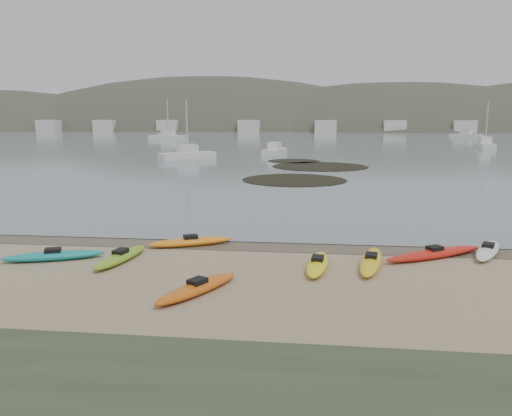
# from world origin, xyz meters

# --- Properties ---
(ground) EXTENTS (600.00, 600.00, 0.00)m
(ground) POSITION_xyz_m (0.00, 0.00, 0.00)
(ground) COLOR tan
(ground) RESTS_ON ground
(wet_sand) EXTENTS (60.00, 60.00, 0.00)m
(wet_sand) POSITION_xyz_m (0.00, -0.30, 0.00)
(wet_sand) COLOR brown
(wet_sand) RESTS_ON ground
(water) EXTENTS (1200.00, 1200.00, 0.00)m
(water) POSITION_xyz_m (0.00, 300.00, 0.01)
(water) COLOR slate
(water) RESTS_ON ground
(kayaks) EXTENTS (21.42, 10.97, 0.34)m
(kayaks) POSITION_xyz_m (-0.88, -3.46, 0.17)
(kayaks) COLOR yellow
(kayaks) RESTS_ON ground
(kelp_mats) EXTENTS (11.71, 25.11, 0.04)m
(kelp_mats) POSITION_xyz_m (1.72, 29.61, 0.03)
(kelp_mats) COLOR black
(kelp_mats) RESTS_ON water
(moored_boats) EXTENTS (77.75, 75.29, 1.21)m
(moored_boats) POSITION_xyz_m (2.17, 75.04, 0.54)
(moored_boats) COLOR silver
(moored_boats) RESTS_ON ground
(far_hills) EXTENTS (550.00, 135.00, 80.00)m
(far_hills) POSITION_xyz_m (39.38, 193.97, -15.93)
(far_hills) COLOR #384235
(far_hills) RESTS_ON ground
(far_town) EXTENTS (199.00, 5.00, 4.00)m
(far_town) POSITION_xyz_m (6.00, 145.00, 2.00)
(far_town) COLOR beige
(far_town) RESTS_ON ground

